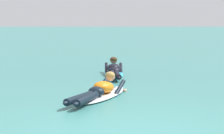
{
  "coord_description": "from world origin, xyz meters",
  "views": [
    {
      "loc": [
        -0.1,
        -5.83,
        1.67
      ],
      "look_at": [
        -0.23,
        4.9,
        0.4
      ],
      "focal_mm": 67.15,
      "sensor_mm": 36.0,
      "label": 1
    }
  ],
  "objects": [
    {
      "name": "ground_plane",
      "position": [
        0.0,
        10.0,
        0.0
      ],
      "size": [
        120.0,
        120.0,
        0.0
      ],
      "primitive_type": "plane",
      "color": "#387A75"
    },
    {
      "name": "surfer_near",
      "position": [
        -0.45,
        2.76,
        0.14
      ],
      "size": [
        1.32,
        2.53,
        0.55
      ],
      "color": "silver",
      "rests_on": "ground"
    },
    {
      "name": "surfer_far",
      "position": [
        -0.19,
        6.14,
        0.14
      ],
      "size": [
        0.59,
        2.57,
        0.55
      ],
      "color": "#2DB2D1",
      "rests_on": "ground"
    }
  ]
}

